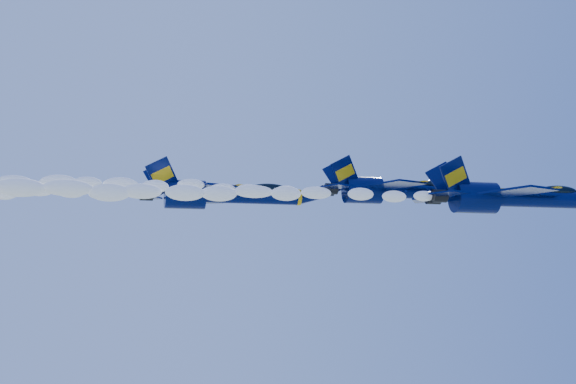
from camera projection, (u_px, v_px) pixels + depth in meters
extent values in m
cylinder|color=#010A3B|center=(541.00, 199.00, 68.43)|extent=(8.85, 1.47, 1.47)
ellipsoid|color=#010A3B|center=(475.00, 198.00, 67.02)|extent=(1.53, 2.65, 6.29)
ellipsoid|color=black|center=(558.00, 191.00, 68.91)|extent=(3.54, 1.15, 0.97)
cube|color=#E7AC0B|center=(558.00, 195.00, 68.87)|extent=(4.13, 0.98, 0.18)
cube|color=#010A3B|center=(517.00, 191.00, 63.63)|extent=(5.27, 6.25, 0.18)
cube|color=#010A3B|center=(473.00, 203.00, 71.22)|extent=(5.27, 6.25, 0.18)
cube|color=#E7AC0B|center=(533.00, 191.00, 63.96)|extent=(2.37, 4.92, 0.10)
cube|color=#E7AC0B|center=(487.00, 202.00, 71.55)|extent=(2.37, 4.92, 0.10)
cube|color=#010A3B|center=(455.00, 177.00, 65.73)|extent=(3.20, 1.01, 3.45)
cube|color=#010A3B|center=(445.00, 180.00, 67.72)|extent=(3.20, 1.01, 3.45)
cylinder|color=black|center=(439.00, 196.00, 65.61)|extent=(1.18, 1.08, 1.08)
cylinder|color=black|center=(433.00, 198.00, 66.84)|extent=(1.18, 1.08, 1.08)
cube|color=#E7AC0B|center=(509.00, 189.00, 67.86)|extent=(10.82, 0.34, 0.08)
ellipsoid|color=white|center=(153.00, 191.00, 60.92)|extent=(45.41, 1.92, 1.73)
cylinder|color=#010A3B|center=(421.00, 192.00, 74.24)|extent=(8.11, 1.35, 1.35)
ellipsoid|color=#010A3B|center=(363.00, 190.00, 72.94)|extent=(1.41, 2.43, 5.77)
cone|color=#010A3B|center=(473.00, 193.00, 75.43)|extent=(2.34, 1.35, 1.35)
cylinder|color=#E7AC0B|center=(462.00, 193.00, 75.18)|extent=(0.32, 1.41, 1.41)
ellipsoid|color=black|center=(436.00, 185.00, 74.68)|extent=(3.24, 1.05, 0.89)
cube|color=#E7AC0B|center=(436.00, 188.00, 74.64)|extent=(3.79, 0.90, 0.16)
cube|color=#010A3B|center=(394.00, 185.00, 69.84)|extent=(4.83, 5.73, 0.16)
cube|color=#010A3B|center=(367.00, 195.00, 76.79)|extent=(4.83, 5.73, 0.16)
cube|color=#E7AC0B|center=(407.00, 184.00, 70.14)|extent=(2.17, 4.51, 0.09)
cube|color=#E7AC0B|center=(379.00, 195.00, 77.09)|extent=(2.17, 4.51, 0.09)
cube|color=#010A3B|center=(345.00, 173.00, 71.77)|extent=(2.94, 0.93, 3.16)
cube|color=#010A3B|center=(339.00, 176.00, 73.59)|extent=(2.94, 0.93, 3.16)
cylinder|color=black|center=(331.00, 189.00, 71.65)|extent=(1.08, 0.99, 0.99)
cylinder|color=black|center=(328.00, 190.00, 72.78)|extent=(1.08, 0.99, 0.99)
cube|color=#E7AC0B|center=(393.00, 183.00, 73.72)|extent=(9.91, 0.32, 0.07)
ellipsoid|color=white|center=(63.00, 184.00, 66.92)|extent=(45.41, 1.76, 1.58)
cylinder|color=#010A3B|center=(251.00, 196.00, 77.80)|extent=(9.22, 1.54, 1.54)
ellipsoid|color=#010A3B|center=(185.00, 194.00, 76.33)|extent=(1.60, 2.77, 6.56)
cone|color=#010A3B|center=(310.00, 198.00, 79.15)|extent=(2.66, 1.54, 1.54)
cylinder|color=#E7AC0B|center=(298.00, 197.00, 78.87)|extent=(0.36, 1.60, 1.60)
ellipsoid|color=black|center=(269.00, 189.00, 78.30)|extent=(3.69, 1.20, 1.01)
cube|color=#E7AC0B|center=(269.00, 192.00, 78.26)|extent=(4.30, 1.02, 0.18)
cube|color=#010A3B|center=(210.00, 189.00, 72.80)|extent=(5.49, 6.51, 0.18)
cube|color=#010A3B|center=(199.00, 200.00, 80.71)|extent=(5.49, 6.51, 0.18)
cube|color=#E7AC0B|center=(226.00, 188.00, 73.14)|extent=(2.47, 5.13, 0.10)
cube|color=#E7AC0B|center=(213.00, 199.00, 81.05)|extent=(2.47, 5.13, 0.10)
cube|color=#010A3B|center=(162.00, 176.00, 74.99)|extent=(3.34, 1.05, 3.59)
cube|color=#010A3B|center=(161.00, 179.00, 77.06)|extent=(3.34, 1.05, 3.59)
cylinder|color=black|center=(147.00, 193.00, 74.86)|extent=(1.23, 1.13, 1.13)
cylinder|color=black|center=(146.00, 195.00, 76.15)|extent=(1.23, 1.13, 1.13)
cube|color=#E7AC0B|center=(220.00, 187.00, 77.21)|extent=(11.27, 0.36, 0.08)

